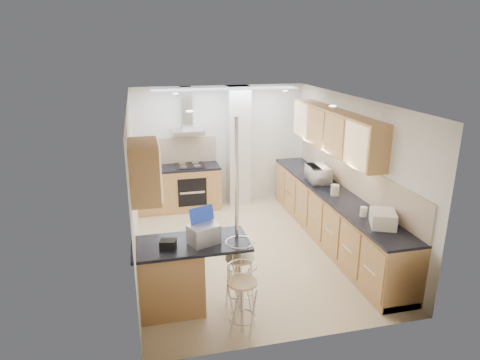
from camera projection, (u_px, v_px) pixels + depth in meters
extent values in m
plane|color=beige|center=(248.00, 249.00, 7.25)|extent=(4.80, 4.80, 0.00)
cube|color=white|center=(220.00, 145.00, 9.09)|extent=(3.60, 0.04, 2.50)
cube|color=white|center=(304.00, 244.00, 4.65)|extent=(3.60, 0.04, 2.50)
cube|color=white|center=(134.00, 187.00, 6.47)|extent=(0.04, 4.80, 2.50)
cube|color=white|center=(351.00, 171.00, 7.26)|extent=(0.04, 4.80, 2.50)
cube|color=white|center=(249.00, 100.00, 6.48)|extent=(3.60, 4.80, 0.02)
cube|color=tan|center=(334.00, 130.00, 7.40)|extent=(0.34, 3.00, 0.72)
cube|color=tan|center=(144.00, 171.00, 5.06)|extent=(0.34, 0.62, 0.72)
cube|color=beige|center=(350.00, 175.00, 7.28)|extent=(0.03, 4.40, 0.56)
cube|color=beige|center=(176.00, 151.00, 8.88)|extent=(1.70, 0.03, 0.56)
cube|color=silver|center=(238.00, 146.00, 8.98)|extent=(0.45, 0.40, 2.50)
cube|color=silver|center=(188.00, 132.00, 8.59)|extent=(0.62, 0.48, 0.08)
cube|color=silver|center=(186.00, 109.00, 8.58)|extent=(0.22, 0.20, 0.88)
cylinder|color=silver|center=(237.00, 215.00, 5.41)|extent=(0.05, 0.05, 2.50)
cube|color=black|center=(192.00, 192.00, 8.61)|extent=(0.58, 0.02, 0.58)
cube|color=black|center=(190.00, 166.00, 8.75)|extent=(0.58, 0.50, 0.02)
cube|color=tan|center=(225.00, 89.00, 8.15)|extent=(2.80, 0.35, 0.02)
cube|color=tan|center=(331.00, 217.00, 7.45)|extent=(0.60, 4.40, 0.88)
cube|color=black|center=(333.00, 192.00, 7.31)|extent=(0.63, 4.40, 0.04)
cube|color=tan|center=(178.00, 189.00, 8.85)|extent=(1.70, 0.60, 0.88)
cube|color=black|center=(177.00, 168.00, 8.71)|extent=(1.70, 0.63, 0.04)
cube|color=tan|center=(192.00, 277.00, 5.52)|extent=(1.35, 0.62, 0.90)
cube|color=black|center=(191.00, 244.00, 5.38)|extent=(1.47, 0.72, 0.04)
imported|color=white|center=(319.00, 174.00, 7.71)|extent=(0.41, 0.57, 0.30)
cube|color=#A4A6AC|center=(204.00, 234.00, 5.32)|extent=(0.43, 0.38, 0.24)
cube|color=black|center=(168.00, 244.00, 5.21)|extent=(0.22, 0.18, 0.11)
cylinder|color=white|center=(312.00, 168.00, 8.29)|extent=(0.15, 0.15, 0.17)
cylinder|color=white|center=(320.00, 180.00, 7.61)|extent=(0.15, 0.15, 0.14)
cylinder|color=#ADA88A|center=(335.00, 190.00, 7.05)|extent=(0.16, 0.16, 0.18)
cylinder|color=white|center=(364.00, 212.00, 6.21)|extent=(0.12, 0.12, 0.14)
cube|color=white|center=(383.00, 219.00, 5.87)|extent=(0.46, 0.50, 0.21)
cylinder|color=silver|center=(146.00, 165.00, 8.39)|extent=(0.16, 0.16, 0.22)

